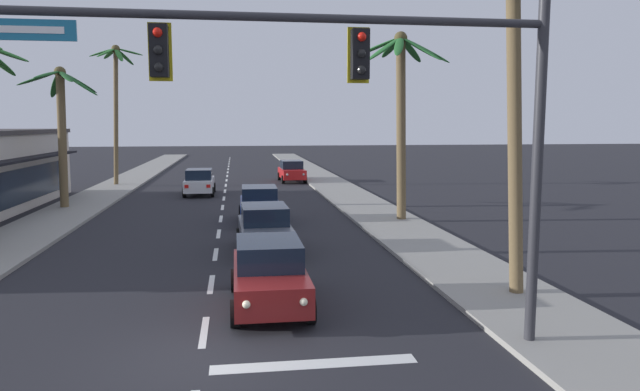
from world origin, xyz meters
name	(u,v)px	position (x,y,z in m)	size (l,w,h in m)	color
ground_plane	(200,358)	(0.00, 0.00, 0.00)	(220.00, 220.00, 0.00)	#232328
sidewalk_right	(364,206)	(7.80, 20.00, 0.07)	(3.20, 110.00, 0.14)	gray
sidewalk_left	(69,212)	(-7.80, 20.00, 0.07)	(3.20, 110.00, 0.14)	gray
lane_markings	(230,210)	(0.42, 19.97, 0.00)	(4.28, 87.79, 0.01)	silver
traffic_signal_mast	(370,91)	(3.30, -0.31, 5.22)	(11.10, 0.41, 7.31)	#2D2D33
sedan_lead_at_stop_bar	(269,273)	(1.55, 3.15, 0.85)	(1.95, 4.45, 1.68)	maroon
sedan_third_in_queue	(265,228)	(1.76, 9.49, 0.85)	(2.04, 4.49, 1.68)	#4C515B
sedan_fifth_in_queue	(259,204)	(1.83, 15.83, 0.85)	(1.99, 4.47, 1.68)	navy
sedan_oncoming_far	(199,182)	(-1.59, 27.03, 0.85)	(1.96, 4.45, 1.68)	silver
sedan_parked_nearest_kerb	(292,171)	(5.17, 34.73, 0.85)	(2.06, 4.49, 1.68)	red
palm_left_third	(62,116)	(-8.31, 21.43, 5.02)	(4.27, 4.11, 7.59)	brown
palm_left_farthest	(116,89)	(-7.77, 33.30, 7.12)	(3.76, 3.16, 10.24)	brown
palm_right_nearest	(513,49)	(7.77, 2.98, 6.49)	(4.18, 4.18, 9.25)	brown
palm_right_second	(401,95)	(8.35, 15.04, 5.90)	(4.45, 4.72, 8.77)	brown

